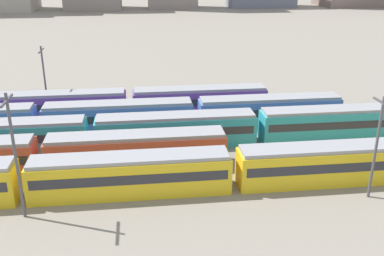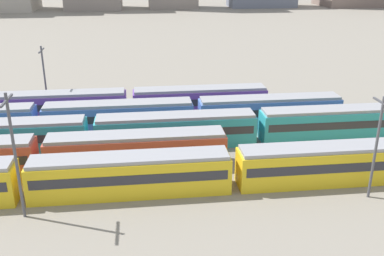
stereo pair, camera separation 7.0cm
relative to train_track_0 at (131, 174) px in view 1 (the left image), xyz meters
The scene contains 7 objects.
train_track_0 is the anchor object (origin of this frame).
train_track_2 17.81m from the train_track_0, 35.72° to the left, with size 112.50×3.06×3.75m.
train_track_3 19.07m from the train_track_0, 125.12° to the left, with size 74.70×3.06×3.75m.
train_track_4 22.96m from the train_track_0, 115.07° to the left, with size 55.80×3.06×3.75m.
catenary_pole_0 21.66m from the train_track_0, ahead, with size 0.24×3.20×9.45m.
catenary_pole_1 26.75m from the train_track_0, 115.73° to the left, with size 0.24×3.20×9.22m.
catenary_pole_2 10.10m from the train_track_0, 161.92° to the right, with size 0.24×3.20×10.73m.
Camera 1 is at (28.12, -36.02, 20.27)m, focal length 41.48 mm.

